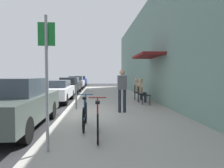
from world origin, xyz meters
name	(u,v)px	position (x,y,z in m)	size (l,w,h in m)	color
ground_plane	(63,116)	(0.00, 0.00, 0.00)	(60.00, 60.00, 0.00)	#2D2D30
sidewalk_slab	(115,106)	(2.25, 2.00, 0.06)	(4.50, 32.00, 0.12)	#9E9B93
building_facade	(163,45)	(4.65, 2.00, 3.11)	(1.40, 32.00, 6.23)	gray
parked_car_0	(14,103)	(-1.10, -1.87, 0.77)	(1.80, 4.40, 1.50)	#47514C
parked_car_1	(55,91)	(-1.10, 4.08, 0.69)	(1.80, 4.40, 1.29)	silver
parked_car_2	(70,85)	(-1.10, 10.33, 0.72)	(1.80, 4.40, 1.38)	black
parked_car_3	(76,82)	(-1.10, 16.04, 0.75)	(1.80, 4.40, 1.46)	#B7B7BC
parked_car_4	(80,81)	(-1.10, 22.19, 0.75)	(1.80, 4.40, 1.45)	navy
parking_meter	(76,91)	(0.45, 0.79, 0.89)	(0.12, 0.10, 1.32)	slate
street_sign	(47,73)	(0.40, -4.10, 1.64)	(0.32, 0.06, 2.60)	gray
bicycle_0	(85,115)	(1.01, -2.35, 0.48)	(0.46, 1.71, 0.90)	black
bicycle_1	(98,122)	(1.36, -3.23, 0.48)	(0.46, 1.71, 0.90)	black
cafe_chair_0	(144,95)	(3.71, 1.90, 0.62)	(0.54, 0.54, 0.87)	black
cafe_chair_1	(140,93)	(3.71, 2.82, 0.62)	(0.48, 0.48, 0.87)	black
seated_patron_1	(142,89)	(3.77, 2.82, 0.82)	(0.45, 0.38, 1.29)	#232838
cafe_chair_2	(137,91)	(3.71, 3.87, 0.62)	(0.49, 0.49, 0.87)	black
seated_patron_2	(138,88)	(3.77, 3.86, 0.82)	(0.46, 0.40, 1.29)	#232838
pedestrian_standing	(122,87)	(2.34, -0.11, 1.12)	(0.36, 0.22, 1.70)	#232838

